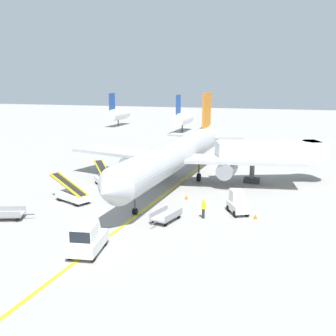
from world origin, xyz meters
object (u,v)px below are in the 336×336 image
ground_crew_marshaller (203,208)px  safety_cone_nose_right (255,216)px  airliner (177,154)px  safety_cone_nose_left (186,197)px  belt_loader_aft_hold (72,194)px  belt_loader_forward_hold (105,179)px  jet_bridge (279,152)px  baggage_cart_empty_trailing (166,216)px  pushback_tug (87,240)px  baggage_cart_loaded (7,214)px  baggage_tug_near_wing (237,203)px

ground_crew_marshaller → safety_cone_nose_right: ground_crew_marshaller is taller
airliner → safety_cone_nose_left: (2.75, -6.13, -3.20)m
belt_loader_aft_hold → safety_cone_nose_left: size_ratio=11.59×
belt_loader_forward_hold → ground_crew_marshaller: (13.11, -7.28, 0.13)m
jet_bridge → belt_loader_forward_hold: bearing=-157.1°
baggage_cart_empty_trailing → safety_cone_nose_left: (-0.05, 6.78, -0.25)m
pushback_tug → baggage_cart_loaded: 10.75m
jet_bridge → belt_loader_forward_hold: 20.49m
baggage_cart_empty_trailing → safety_cone_nose_right: baggage_cart_empty_trailing is taller
airliner → jet_bridge: bearing=19.5°
pushback_tug → safety_cone_nose_right: pushback_tug is taller
belt_loader_aft_hold → safety_cone_nose_left: belt_loader_aft_hold is taller
baggage_tug_near_wing → ground_crew_marshaller: (-2.60, -2.22, -0.02)m
airliner → belt_loader_forward_hold: airliner is taller
belt_loader_aft_hold → safety_cone_nose_left: bearing=22.2°
baggage_cart_loaded → baggage_tug_near_wing: bearing=22.4°
baggage_tug_near_wing → ground_crew_marshaller: 3.42m
baggage_tug_near_wing → safety_cone_nose_left: (-5.49, 2.84, -0.71)m
airliner → safety_cone_nose_right: airliner is taller
safety_cone_nose_right → ground_crew_marshaller: bearing=-164.6°
baggage_cart_loaded → belt_loader_forward_hold: bearing=77.1°
safety_cone_nose_right → airliner: bearing=134.9°
airliner → baggage_tug_near_wing: size_ratio=12.93×
pushback_tug → baggage_tug_near_wing: (8.66, 11.68, -0.07)m
baggage_cart_loaded → ground_crew_marshaller: size_ratio=2.23×
airliner → baggage_cart_empty_trailing: airliner is taller
baggage_cart_empty_trailing → ground_crew_marshaller: ground_crew_marshaller is taller
baggage_tug_near_wing → baggage_cart_loaded: baggage_tug_near_wing is taller
airliner → jet_bridge: 11.92m
airliner → baggage_cart_empty_trailing: size_ratio=9.19×
ground_crew_marshaller → baggage_cart_empty_trailing: bearing=-148.9°
belt_loader_aft_hold → ground_crew_marshaller: (13.40, -0.77, 0.13)m
airliner → ground_crew_marshaller: airliner is taller
belt_loader_forward_hold → baggage_cart_empty_trailing: belt_loader_forward_hold is taller
belt_loader_aft_hold → baggage_cart_empty_trailing: 10.85m
baggage_tug_near_wing → safety_cone_nose_right: (1.72, -1.03, -0.71)m
safety_cone_nose_left → safety_cone_nose_right: size_ratio=1.00×
pushback_tug → baggage_cart_empty_trailing: bearing=67.4°
baggage_cart_empty_trailing → safety_cone_nose_right: size_ratio=8.73×
belt_loader_aft_hold → ground_crew_marshaller: belt_loader_aft_hold is taller
belt_loader_aft_hold → baggage_cart_loaded: (-2.62, -6.20, -0.31)m
pushback_tug → baggage_cart_empty_trailing: 8.40m
ground_crew_marshaller → belt_loader_aft_hold: bearing=176.7°
jet_bridge → baggage_tug_near_wing: size_ratio=4.74×
belt_loader_forward_hold → belt_loader_aft_hold: (-0.29, -6.51, 0.00)m
belt_loader_forward_hold → safety_cone_nose_left: bearing=-12.2°
jet_bridge → ground_crew_marshaller: 16.38m
safety_cone_nose_left → jet_bridge: bearing=50.0°
belt_loader_aft_hold → airliner: bearing=53.3°
jet_bridge → ground_crew_marshaller: (-5.60, -15.17, -2.63)m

